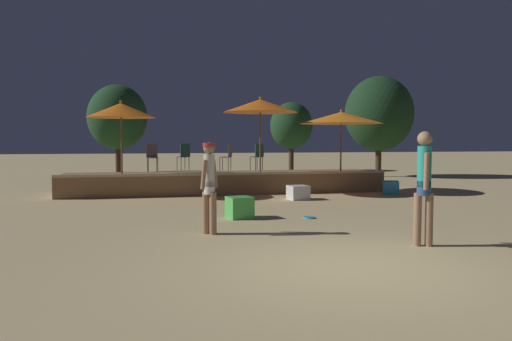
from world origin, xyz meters
The scene contains 18 objects.
ground_plane centered at (0.00, 0.00, 0.00)m, with size 120.00×120.00×0.00m, color tan.
wooden_deck centered at (-0.13, 10.31, 0.32)m, with size 10.57×2.31×0.73m.
patio_umbrella_0 centered at (-3.43, 9.38, 2.64)m, with size 2.08×2.08×2.95m.
patio_umbrella_1 centered at (3.69, 9.42, 2.49)m, with size 2.77×2.77×2.77m.
patio_umbrella_2 centered at (0.88, 9.30, 2.84)m, with size 2.40×2.40×3.13m.
cube_seat_0 centered at (-0.67, 4.60, 0.24)m, with size 0.61×0.61×0.48m.
cube_seat_1 centered at (1.65, 7.66, 0.21)m, with size 0.61×0.61×0.41m.
cube_seat_2 centered at (4.98, 8.35, 0.22)m, with size 0.65×0.65×0.43m.
person_0 centered at (1.75, 1.05, 1.06)m, with size 0.30×0.47×1.89m.
person_1 centered at (-1.57, 2.85, 0.96)m, with size 0.40×0.41×1.71m.
bistro_chair_0 centered at (-0.01, 10.31, 1.27)m, with size 0.46×0.46×0.90m.
bistro_chair_1 centered at (1.02, 10.24, 1.27)m, with size 0.46×0.46×0.90m.
bistro_chair_2 centered at (-1.44, 10.71, 1.27)m, with size 0.45×0.45×0.90m.
bistro_chair_3 centered at (-2.51, 10.23, 1.27)m, with size 0.40×0.40×0.90m.
frisbee_disc centered at (0.85, 4.24, 0.02)m, with size 0.26×0.26×0.03m.
background_tree_0 centered at (5.38, 20.96, 2.55)m, with size 2.41×2.41×3.89m.
background_tree_1 centered at (8.15, 15.67, 3.00)m, with size 3.23×3.23×4.78m.
background_tree_2 centered at (-4.17, 21.52, 2.97)m, with size 3.16×3.16×4.71m.
Camera 1 is at (-2.71, -6.31, 1.75)m, focal length 35.00 mm.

